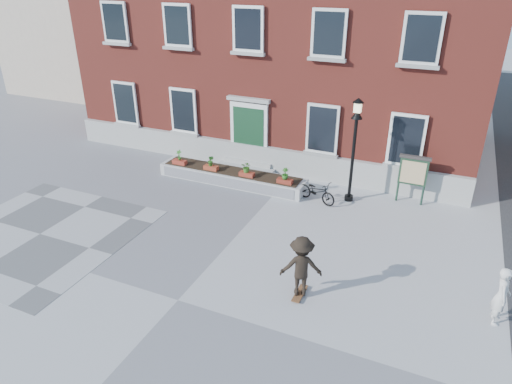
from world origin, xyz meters
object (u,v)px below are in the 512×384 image
at_px(bicycle, 317,191).
at_px(lamp_post, 355,137).
at_px(skateboarder, 301,267).
at_px(notice_board, 413,172).
at_px(bystander, 501,296).

bearing_deg(bicycle, lamp_post, -43.60).
height_order(lamp_post, skateboarder, lamp_post).
bearing_deg(notice_board, skateboarder, -106.27).
relative_size(bicycle, lamp_post, 0.41).
distance_m(lamp_post, notice_board, 2.56).
xyz_separation_m(bicycle, lamp_post, (1.10, 0.60, 2.12)).
relative_size(bicycle, skateboarder, 0.90).
relative_size(bicycle, bystander, 1.03).
bearing_deg(skateboarder, notice_board, 73.73).
distance_m(bicycle, skateboarder, 5.62).
bearing_deg(bystander, lamp_post, 42.49).
distance_m(lamp_post, skateboarder, 6.27).
height_order(bicycle, skateboarder, skateboarder).
relative_size(bicycle, notice_board, 0.86).
bearing_deg(notice_board, lamp_post, -161.42).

